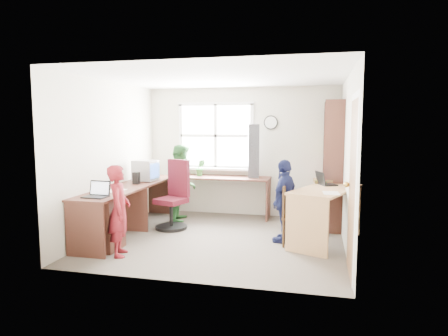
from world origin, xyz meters
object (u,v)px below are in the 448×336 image
person_green (182,183)px  l_desk (131,209)px  laptop_right (325,182)px  laptop_left (97,193)px  bookshelf (332,167)px  potted_plant (201,168)px  cd_tower (254,151)px  person_red (119,211)px  swivel_chair (174,199)px  wooden_chair (292,213)px  crt_monitor (145,170)px  right_desk (326,203)px  person_navy (285,201)px

person_green → l_desk: bearing=155.0°
laptop_right → person_green: size_ratio=0.28×
laptop_left → laptop_right: (2.99, 1.43, 0.05)m
bookshelf → potted_plant: bookshelf is taller
laptop_left → cd_tower: bearing=55.9°
l_desk → potted_plant: (0.58, 1.72, 0.45)m
laptop_right → person_red: bearing=96.2°
bookshelf → swivel_chair: bookshelf is taller
bookshelf → wooden_chair: bookshelf is taller
swivel_chair → person_green: 0.58m
swivel_chair → potted_plant: bearing=99.8°
swivel_chair → laptop_left: swivel_chair is taller
crt_monitor → laptop_right: (2.98, -0.09, -0.08)m
bookshelf → laptop_left: size_ratio=6.60×
cd_tower → person_green: bearing=-173.1°
laptop_left → person_red: size_ratio=0.27×
l_desk → laptop_right: bearing=15.5°
laptop_right → cd_tower: size_ratio=0.39×
l_desk → bookshelf: bookshelf is taller
right_desk → wooden_chair: wooden_chair is taller
cd_tower → person_navy: cd_tower is taller
laptop_right → laptop_left: bearing=91.6°
laptop_right → person_navy: (-0.56, -0.42, -0.24)m
right_desk → laptop_right: (-0.02, 0.32, 0.27)m
swivel_chair → person_red: size_ratio=0.94×
right_desk → swivel_chair: size_ratio=1.35×
laptop_left → potted_plant: (0.75, 2.37, 0.10)m
crt_monitor → person_red: size_ratio=0.33×
wooden_chair → laptop_left: (-2.54, -0.88, 0.33)m
person_red → person_green: size_ratio=0.88×
potted_plant → person_red: bearing=-98.8°
wooden_chair → laptop_left: laptop_left is taller
crt_monitor → person_green: (0.52, 0.41, -0.25)m
potted_plant → person_red: 2.51m
l_desk → swivel_chair: size_ratio=2.61×
wooden_chair → laptop_left: size_ratio=2.70×
potted_plant → laptop_right: bearing=-22.6°
wooden_chair → person_green: (-2.01, 1.05, 0.21)m
right_desk → potted_plant: size_ratio=4.96×
laptop_left → person_navy: (2.43, 1.02, -0.19)m
person_navy → person_green: bearing=-97.7°
potted_plant → person_red: (-0.38, -2.46, -0.30)m
l_desk → right_desk: 2.88m
right_desk → person_green: size_ratio=1.12×
person_red → laptop_right: bearing=-79.7°
right_desk → person_green: bearing=-176.1°
laptop_right → potted_plant: bearing=43.4°
person_green → person_navy: (1.90, -0.92, -0.07)m
bookshelf → person_navy: (-0.70, -1.10, -0.39)m
laptop_left → laptop_right: laptop_right is taller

